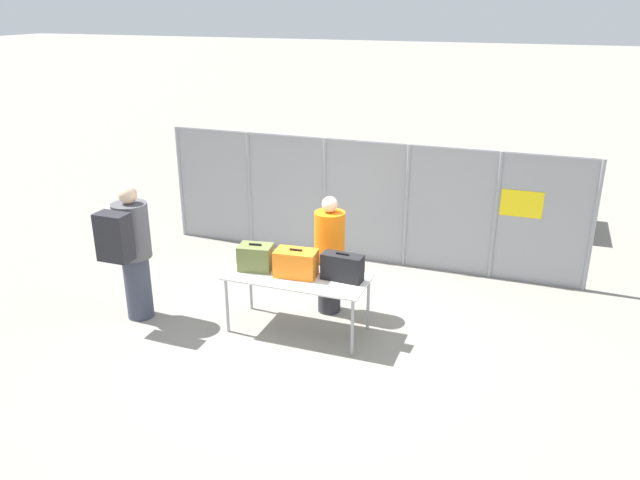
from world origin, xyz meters
name	(u,v)px	position (x,y,z in m)	size (l,w,h in m)	color
ground_plane	(308,329)	(0.00, 0.00, 0.00)	(120.00, 120.00, 0.00)	gray
fence_section	(366,199)	(0.02, 2.51, 1.04)	(6.85, 0.07, 1.98)	gray
inspection_table	(298,280)	(-0.12, -0.06, 0.72)	(1.79, 0.80, 0.77)	silver
suitcase_olive	(256,257)	(-0.70, -0.05, 0.94)	(0.46, 0.36, 0.35)	#566033
suitcase_orange	(296,263)	(-0.13, -0.06, 0.94)	(0.54, 0.35, 0.36)	orange
suitcase_black	(342,267)	(0.45, 0.02, 0.94)	(0.52, 0.24, 0.36)	black
traveler_hooded	(130,249)	(-2.27, -0.50, 1.01)	(0.45, 0.70, 1.84)	#383D4C
security_worker_near	(329,254)	(0.08, 0.60, 0.85)	(0.41, 0.41, 1.64)	#2D2D33
utility_trailer	(495,201)	(1.84, 5.21, 0.41)	(4.24, 2.19, 0.68)	white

